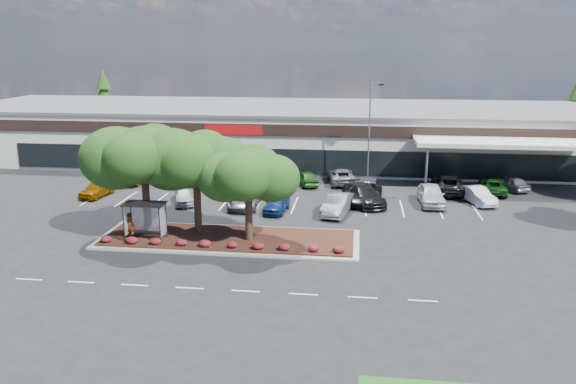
# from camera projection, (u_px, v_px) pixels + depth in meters

# --- Properties ---
(ground) EXTENTS (160.00, 160.00, 0.00)m
(ground) POSITION_uv_depth(u_px,v_px,m) (246.00, 263.00, 34.88)
(ground) COLOR black
(ground) RESTS_ON ground
(retail_store) EXTENTS (80.40, 25.20, 6.25)m
(retail_store) POSITION_uv_depth(u_px,v_px,m) (302.00, 132.00, 66.62)
(retail_store) COLOR beige
(retail_store) RESTS_ON ground
(landscape_island) EXTENTS (18.00, 6.00, 0.26)m
(landscape_island) POSITION_uv_depth(u_px,v_px,m) (229.00, 239.00, 38.93)
(landscape_island) COLOR gray
(landscape_island) RESTS_ON ground
(lane_markings) EXTENTS (33.12, 20.06, 0.01)m
(lane_markings) POSITION_uv_depth(u_px,v_px,m) (270.00, 215.00, 44.90)
(lane_markings) COLOR silver
(lane_markings) RESTS_ON ground
(shrub_row) EXTENTS (17.00, 0.80, 0.50)m
(shrub_row) POSITION_uv_depth(u_px,v_px,m) (222.00, 244.00, 36.82)
(shrub_row) COLOR maroon
(shrub_row) RESTS_ON landscape_island
(bus_shelter) EXTENTS (2.75, 1.55, 2.59)m
(bus_shelter) POSITION_uv_depth(u_px,v_px,m) (145.00, 210.00, 38.04)
(bus_shelter) COLOR black
(bus_shelter) RESTS_ON landscape_island
(island_tree_west) EXTENTS (7.20, 7.20, 7.89)m
(island_tree_west) POSITION_uv_depth(u_px,v_px,m) (145.00, 178.00, 39.11)
(island_tree_west) COLOR #18320D
(island_tree_west) RESTS_ON landscape_island
(island_tree_mid) EXTENTS (6.60, 6.60, 7.32)m
(island_tree_mid) POSITION_uv_depth(u_px,v_px,m) (197.00, 181.00, 39.42)
(island_tree_mid) COLOR #18320D
(island_tree_mid) RESTS_ON landscape_island
(island_tree_east) EXTENTS (5.80, 5.80, 6.50)m
(island_tree_east) POSITION_uv_depth(u_px,v_px,m) (248.00, 194.00, 37.60)
(island_tree_east) COLOR #18320D
(island_tree_east) RESTS_ON landscape_island
(conifer_north_west) EXTENTS (4.40, 4.40, 10.00)m
(conifer_north_west) POSITION_uv_depth(u_px,v_px,m) (105.00, 103.00, 81.41)
(conifer_north_west) COLOR #18320D
(conifer_north_west) RESTS_ON ground
(conifer_north_east) EXTENTS (3.96, 3.96, 9.00)m
(conifer_north_east) POSITION_uv_depth(u_px,v_px,m) (574.00, 115.00, 71.84)
(conifer_north_east) COLOR #18320D
(conifer_north_east) RESTS_ON ground
(person_waiting) EXTENTS (0.75, 0.59, 1.82)m
(person_waiting) POSITION_uv_depth(u_px,v_px,m) (130.00, 226.00, 38.43)
(person_waiting) COLOR #594C47
(person_waiting) RESTS_ON landscape_island
(light_pole) EXTENTS (1.43, 0.68, 9.87)m
(light_pole) POSITION_uv_depth(u_px,v_px,m) (370.00, 141.00, 52.90)
(light_pole) COLOR gray
(light_pole) RESTS_ON ground
(survey_stake) EXTENTS (0.07, 0.14, 0.91)m
(survey_stake) POSITION_uv_depth(u_px,v_px,m) (319.00, 264.00, 33.21)
(survey_stake) COLOR tan
(survey_stake) RESTS_ON ground
(car_0) EXTENTS (2.22, 4.28, 1.39)m
(car_0) POSITION_uv_depth(u_px,v_px,m) (97.00, 189.00, 50.21)
(car_0) COLOR #7E4503
(car_0) RESTS_ON ground
(car_1) EXTENTS (2.86, 4.30, 1.36)m
(car_1) POSITION_uv_depth(u_px,v_px,m) (184.00, 196.00, 47.98)
(car_1) COLOR #AFB6BB
(car_1) RESTS_ON ground
(car_2) EXTENTS (2.45, 5.12, 1.41)m
(car_2) POSITION_uv_depth(u_px,v_px,m) (245.00, 199.00, 46.89)
(car_2) COLOR #57555E
(car_2) RESTS_ON ground
(car_3) EXTENTS (2.01, 4.16, 1.37)m
(car_3) POSITION_uv_depth(u_px,v_px,m) (277.00, 204.00, 45.57)
(car_3) COLOR navy
(car_3) RESTS_ON ground
(car_4) EXTENTS (2.59, 5.10, 1.60)m
(car_4) POSITION_uv_depth(u_px,v_px,m) (337.00, 204.00, 44.93)
(car_4) COLOR slate
(car_4) RESTS_ON ground
(car_5) EXTENTS (3.91, 6.16, 1.58)m
(car_5) POSITION_uv_depth(u_px,v_px,m) (361.00, 194.00, 48.14)
(car_5) COLOR black
(car_5) RESTS_ON ground
(car_6) EXTENTS (4.38, 6.01, 1.62)m
(car_6) POSITION_uv_depth(u_px,v_px,m) (364.00, 195.00, 47.68)
(car_6) COLOR black
(car_6) RESTS_ON ground
(car_7) EXTENTS (2.10, 5.09, 1.72)m
(car_7) POSITION_uv_depth(u_px,v_px,m) (431.00, 195.00, 47.59)
(car_7) COLOR silver
(car_7) RESTS_ON ground
(car_8) EXTENTS (2.91, 4.58, 1.43)m
(car_8) POSITION_uv_depth(u_px,v_px,m) (477.00, 195.00, 47.94)
(car_8) COLOR silver
(car_8) RESTS_ON ground
(car_9) EXTENTS (2.95, 4.59, 1.45)m
(car_9) POSITION_uv_depth(u_px,v_px,m) (140.00, 176.00, 54.89)
(car_9) COLOR brown
(car_9) RESTS_ON ground
(car_10) EXTENTS (2.90, 5.63, 1.56)m
(car_10) POSITION_uv_depth(u_px,v_px,m) (220.00, 178.00, 54.08)
(car_10) COLOR maroon
(car_10) RESTS_ON ground
(car_11) EXTENTS (2.50, 4.39, 1.41)m
(car_11) POSITION_uv_depth(u_px,v_px,m) (264.00, 184.00, 51.90)
(car_11) COLOR #23561D
(car_11) RESTS_ON ground
(car_12) EXTENTS (3.34, 5.01, 1.35)m
(car_12) POSITION_uv_depth(u_px,v_px,m) (270.00, 175.00, 55.74)
(car_12) COLOR #1E562F
(car_12) RESTS_ON ground
(car_13) EXTENTS (2.98, 4.41, 1.40)m
(car_13) POSITION_uv_depth(u_px,v_px,m) (306.00, 178.00, 54.28)
(car_13) COLOR #1F5519
(car_13) RESTS_ON ground
(car_14) EXTENTS (3.17, 5.58, 1.47)m
(car_14) POSITION_uv_depth(u_px,v_px,m) (341.00, 176.00, 54.91)
(car_14) COLOR slate
(car_14) RESTS_ON ground
(car_15) EXTENTS (3.15, 6.16, 1.66)m
(car_15) POSITION_uv_depth(u_px,v_px,m) (448.00, 184.00, 51.31)
(car_15) COLOR black
(car_15) RESTS_ON ground
(car_16) EXTENTS (2.91, 5.16, 1.36)m
(car_16) POSITION_uv_depth(u_px,v_px,m) (493.00, 186.00, 51.32)
(car_16) COLOR #144715
(car_16) RESTS_ON ground
(car_17) EXTENTS (2.99, 4.30, 1.36)m
(car_17) POSITION_uv_depth(u_px,v_px,m) (512.00, 183.00, 52.43)
(car_17) COLOR slate
(car_17) RESTS_ON ground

